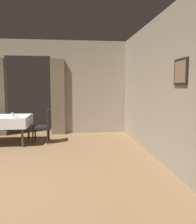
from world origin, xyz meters
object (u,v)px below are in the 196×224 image
at_px(chair_mid_right, 44,124).
at_px(plate_mid_a, 15,117).
at_px(glass_mid_b, 13,114).
at_px(dining_table_mid, 0,119).

xyz_separation_m(chair_mid_right, plate_mid_a, (-0.70, -0.27, 0.24)).
xyz_separation_m(plate_mid_a, glass_mid_b, (-0.13, 0.34, 0.04)).
bearing_deg(dining_table_mid, glass_mid_b, 5.94).
distance_m(dining_table_mid, glass_mid_b, 0.36).
bearing_deg(plate_mid_a, dining_table_mid, 146.86).
height_order(plate_mid_a, glass_mid_b, glass_mid_b).
distance_m(dining_table_mid, chair_mid_right, 1.18).
relative_size(plate_mid_a, glass_mid_b, 2.60).
bearing_deg(dining_table_mid, chair_mid_right, -1.47).
relative_size(dining_table_mid, glass_mid_b, 18.24).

